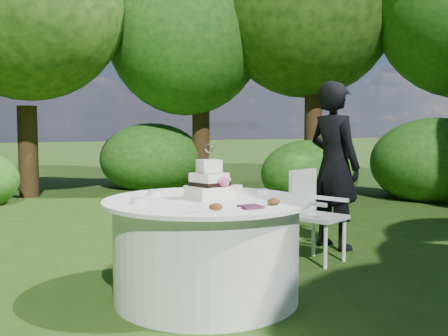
% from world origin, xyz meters
% --- Properties ---
extents(ground, '(80.00, 80.00, 0.00)m').
position_xyz_m(ground, '(0.00, 0.00, 0.00)').
color(ground, '#203D10').
rests_on(ground, ground).
extents(napkins, '(0.14, 0.14, 0.02)m').
position_xyz_m(napkins, '(0.09, -0.53, 0.78)').
color(napkins, '#461E34').
rests_on(napkins, table).
extents(feather_plume, '(0.48, 0.07, 0.01)m').
position_xyz_m(feather_plume, '(-0.18, -0.52, 0.78)').
color(feather_plume, white).
rests_on(feather_plume, table).
extents(guest, '(0.52, 0.71, 1.79)m').
position_xyz_m(guest, '(1.93, 0.93, 0.90)').
color(guest, black).
rests_on(guest, ground).
extents(table, '(1.56, 1.56, 0.77)m').
position_xyz_m(table, '(0.00, 0.00, 0.39)').
color(table, white).
rests_on(table, ground).
extents(cake, '(0.32, 0.32, 0.42)m').
position_xyz_m(cake, '(0.03, -0.00, 0.88)').
color(cake, silver).
rests_on(cake, table).
extents(chair, '(0.56, 0.56, 0.89)m').
position_xyz_m(chair, '(1.40, 0.57, 0.52)').
color(chair, silver).
rests_on(chair, ground).
extents(votives, '(1.15, 0.50, 0.04)m').
position_xyz_m(votives, '(0.05, 0.23, 0.79)').
color(votives, silver).
rests_on(votives, table).
extents(petal_cups, '(0.59, 1.10, 0.05)m').
position_xyz_m(petal_cups, '(0.15, -0.18, 0.79)').
color(petal_cups, '#562D16').
rests_on(petal_cups, table).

